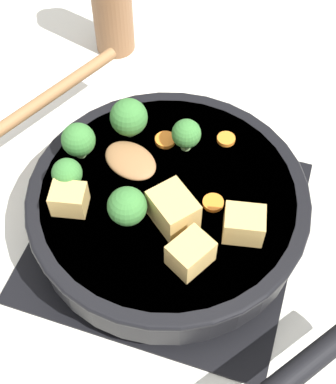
% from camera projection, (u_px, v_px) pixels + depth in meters
% --- Properties ---
extents(ground_plane, '(2.40, 2.40, 0.00)m').
position_uv_depth(ground_plane, '(168.00, 229.00, 0.67)').
color(ground_plane, silver).
extents(front_burner_grate, '(0.31, 0.31, 0.03)m').
position_uv_depth(front_burner_grate, '(168.00, 224.00, 0.66)').
color(front_burner_grate, black).
rests_on(front_burner_grate, ground_plane).
extents(skillet_pan, '(0.36, 0.40, 0.05)m').
position_uv_depth(skillet_pan, '(169.00, 205.00, 0.62)').
color(skillet_pan, black).
rests_on(skillet_pan, front_burner_grate).
extents(wooden_spoon, '(0.22, 0.23, 0.02)m').
position_uv_depth(wooden_spoon, '(81.00, 124.00, 0.65)').
color(wooden_spoon, olive).
rests_on(wooden_spoon, skillet_pan).
extents(tofu_cube_center_large, '(0.04, 0.04, 0.03)m').
position_uv_depth(tofu_cube_center_large, '(69.00, 199.00, 0.58)').
color(tofu_cube_center_large, tan).
rests_on(tofu_cube_center_large, skillet_pan).
extents(tofu_cube_near_handle, '(0.06, 0.06, 0.04)m').
position_uv_depth(tofu_cube_near_handle, '(173.00, 210.00, 0.56)').
color(tofu_cube_near_handle, tan).
rests_on(tofu_cube_near_handle, skillet_pan).
extents(tofu_cube_east_chunk, '(0.04, 0.05, 0.03)m').
position_uv_depth(tofu_cube_east_chunk, '(244.00, 224.00, 0.56)').
color(tofu_cube_east_chunk, tan).
rests_on(tofu_cube_east_chunk, skillet_pan).
extents(tofu_cube_west_chunk, '(0.05, 0.05, 0.03)m').
position_uv_depth(tofu_cube_west_chunk, '(190.00, 253.00, 0.54)').
color(tofu_cube_west_chunk, tan).
rests_on(tofu_cube_west_chunk, skillet_pan).
extents(broccoli_floret_near_spoon, '(0.04, 0.04, 0.05)m').
position_uv_depth(broccoli_floret_near_spoon, '(129.00, 117.00, 0.63)').
color(broccoli_floret_near_spoon, '#709956').
rests_on(broccoli_floret_near_spoon, skillet_pan).
extents(broccoli_floret_center_top, '(0.04, 0.04, 0.05)m').
position_uv_depth(broccoli_floret_center_top, '(127.00, 206.00, 0.56)').
color(broccoli_floret_center_top, '#709956').
rests_on(broccoli_floret_center_top, skillet_pan).
extents(broccoli_floret_east_rim, '(0.03, 0.03, 0.04)m').
position_uv_depth(broccoli_floret_east_rim, '(186.00, 134.00, 0.62)').
color(broccoli_floret_east_rim, '#709956').
rests_on(broccoli_floret_east_rim, skillet_pan).
extents(broccoli_floret_west_rim, '(0.03, 0.03, 0.04)m').
position_uv_depth(broccoli_floret_west_rim, '(67.00, 174.00, 0.59)').
color(broccoli_floret_west_rim, '#709956').
rests_on(broccoli_floret_west_rim, skillet_pan).
extents(broccoli_floret_north_edge, '(0.04, 0.04, 0.05)m').
position_uv_depth(broccoli_floret_north_edge, '(78.00, 140.00, 0.61)').
color(broccoli_floret_north_edge, '#709956').
rests_on(broccoli_floret_north_edge, skillet_pan).
extents(carrot_slice_orange_thin, '(0.02, 0.02, 0.01)m').
position_uv_depth(carrot_slice_orange_thin, '(214.00, 199.00, 0.59)').
color(carrot_slice_orange_thin, orange).
rests_on(carrot_slice_orange_thin, skillet_pan).
extents(carrot_slice_near_center, '(0.02, 0.02, 0.01)m').
position_uv_depth(carrot_slice_near_center, '(226.00, 139.00, 0.64)').
color(carrot_slice_near_center, orange).
rests_on(carrot_slice_near_center, skillet_pan).
extents(carrot_slice_edge_slice, '(0.03, 0.03, 0.01)m').
position_uv_depth(carrot_slice_edge_slice, '(165.00, 140.00, 0.64)').
color(carrot_slice_edge_slice, orange).
rests_on(carrot_slice_edge_slice, skillet_pan).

